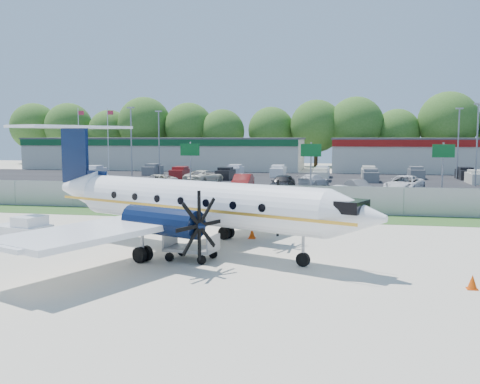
# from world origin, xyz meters

# --- Properties ---
(ground) EXTENTS (170.00, 170.00, 0.00)m
(ground) POSITION_xyz_m (0.00, 0.00, 0.00)
(ground) COLOR beige
(ground) RESTS_ON ground
(grass_verge) EXTENTS (170.00, 4.00, 0.02)m
(grass_verge) POSITION_xyz_m (0.00, 12.00, 0.01)
(grass_verge) COLOR #2D561E
(grass_verge) RESTS_ON ground
(access_road) EXTENTS (170.00, 8.00, 0.02)m
(access_road) POSITION_xyz_m (0.00, 19.00, 0.01)
(access_road) COLOR black
(access_road) RESTS_ON ground
(parking_lot) EXTENTS (170.00, 32.00, 0.02)m
(parking_lot) POSITION_xyz_m (0.00, 40.00, 0.01)
(parking_lot) COLOR black
(parking_lot) RESTS_ON ground
(perimeter_fence) EXTENTS (120.00, 0.06, 1.99)m
(perimeter_fence) POSITION_xyz_m (0.00, 14.00, 1.00)
(perimeter_fence) COLOR gray
(perimeter_fence) RESTS_ON ground
(building_west) EXTENTS (46.40, 12.40, 5.24)m
(building_west) POSITION_xyz_m (-24.00, 61.98, 2.63)
(building_west) COLOR beige
(building_west) RESTS_ON ground
(sign_left) EXTENTS (1.80, 0.26, 5.00)m
(sign_left) POSITION_xyz_m (-8.00, 22.91, 3.61)
(sign_left) COLOR gray
(sign_left) RESTS_ON ground
(sign_mid) EXTENTS (1.80, 0.26, 5.00)m
(sign_mid) POSITION_xyz_m (3.00, 22.91, 3.61)
(sign_mid) COLOR gray
(sign_mid) RESTS_ON ground
(sign_right) EXTENTS (1.80, 0.26, 5.00)m
(sign_right) POSITION_xyz_m (14.00, 22.91, 3.61)
(sign_right) COLOR gray
(sign_right) RESTS_ON ground
(flagpole_west) EXTENTS (1.06, 0.12, 10.00)m
(flagpole_west) POSITION_xyz_m (-35.92, 55.00, 5.64)
(flagpole_west) COLOR white
(flagpole_west) RESTS_ON ground
(flagpole_east) EXTENTS (1.06, 0.12, 10.00)m
(flagpole_east) POSITION_xyz_m (-30.92, 55.00, 5.64)
(flagpole_east) COLOR white
(flagpole_east) RESTS_ON ground
(light_pole_nw) EXTENTS (0.90, 0.35, 9.09)m
(light_pole_nw) POSITION_xyz_m (-20.00, 38.00, 5.23)
(light_pole_nw) COLOR gray
(light_pole_nw) RESTS_ON ground
(light_pole_ne) EXTENTS (0.90, 0.35, 9.09)m
(light_pole_ne) POSITION_xyz_m (20.00, 38.00, 5.23)
(light_pole_ne) COLOR gray
(light_pole_ne) RESTS_ON ground
(light_pole_sw) EXTENTS (0.90, 0.35, 9.09)m
(light_pole_sw) POSITION_xyz_m (-20.00, 48.00, 5.23)
(light_pole_sw) COLOR gray
(light_pole_sw) RESTS_ON ground
(light_pole_se) EXTENTS (0.90, 0.35, 9.09)m
(light_pole_se) POSITION_xyz_m (20.00, 48.00, 5.23)
(light_pole_se) COLOR gray
(light_pole_se) RESTS_ON ground
(tree_line) EXTENTS (112.00, 6.00, 14.00)m
(tree_line) POSITION_xyz_m (0.00, 74.00, 0.00)
(tree_line) COLOR #305B1B
(tree_line) RESTS_ON ground
(aircraft) EXTENTS (19.77, 19.21, 6.13)m
(aircraft) POSITION_xyz_m (-1.39, 0.50, 2.37)
(aircraft) COLOR white
(aircraft) RESTS_ON ground
(pushback_tug) EXTENTS (3.07, 2.54, 1.49)m
(pushback_tug) POSITION_xyz_m (-10.13, 0.10, 0.71)
(pushback_tug) COLOR white
(pushback_tug) RESTS_ON ground
(baggage_cart_far) EXTENTS (2.44, 1.70, 1.18)m
(baggage_cart_far) POSITION_xyz_m (-0.72, -1.61, 0.55)
(baggage_cart_far) COLOR gray
(baggage_cart_far) RESTS_ON ground
(cone_nose) EXTENTS (0.38, 0.38, 0.55)m
(cone_nose) POSITION_xyz_m (10.59, -4.07, 0.26)
(cone_nose) COLOR #DA4406
(cone_nose) RESTS_ON ground
(cone_starboard_wing) EXTENTS (0.40, 0.40, 0.57)m
(cone_starboard_wing) POSITION_xyz_m (1.08, 3.91, 0.27)
(cone_starboard_wing) COLOR #DA4406
(cone_starboard_wing) RESTS_ON ground
(road_car_west) EXTENTS (4.81, 3.08, 1.30)m
(road_car_west) POSITION_xyz_m (-16.08, 17.34, 0.00)
(road_car_west) COLOR beige
(road_car_west) RESTS_ON ground
(road_car_mid) EXTENTS (4.40, 1.92, 1.41)m
(road_car_mid) POSITION_xyz_m (5.21, 20.89, 0.00)
(road_car_mid) COLOR silver
(road_car_mid) RESTS_ON ground
(parked_car_a) EXTENTS (3.99, 5.66, 1.44)m
(parked_car_a) POSITION_xyz_m (-13.78, 29.67, 0.00)
(parked_car_a) COLOR beige
(parked_car_a) RESTS_ON ground
(parked_car_b) EXTENTS (1.95, 5.10, 1.66)m
(parked_car_b) POSITION_xyz_m (-4.26, 29.01, 0.00)
(parked_car_b) COLOR maroon
(parked_car_b) RESTS_ON ground
(parked_car_c) EXTENTS (2.46, 5.14, 1.69)m
(parked_car_c) POSITION_xyz_m (-0.19, 28.94, 0.00)
(parked_car_c) COLOR black
(parked_car_c) RESTS_ON ground
(parked_car_d) EXTENTS (2.85, 4.17, 1.30)m
(parked_car_d) POSITION_xyz_m (7.28, 28.59, 0.00)
(parked_car_d) COLOR #595B5E
(parked_car_d) RESTS_ON ground
(parked_car_e) EXTENTS (4.80, 6.74, 1.70)m
(parked_car_e) POSITION_xyz_m (11.62, 29.51, 0.00)
(parked_car_e) COLOR silver
(parked_car_e) RESTS_ON ground
(parked_car_f) EXTENTS (4.22, 6.23, 1.59)m
(parked_car_f) POSITION_xyz_m (-10.16, 35.81, 0.00)
(parked_car_f) COLOR beige
(parked_car_f) RESTS_ON ground
(parked_car_g) EXTENTS (3.71, 5.11, 1.38)m
(parked_car_g) POSITION_xyz_m (2.55, 34.74, 0.00)
(parked_car_g) COLOR silver
(parked_car_g) RESTS_ON ground
(far_parking_rows) EXTENTS (56.00, 10.00, 1.60)m
(far_parking_rows) POSITION_xyz_m (0.00, 45.00, 0.00)
(far_parking_rows) COLOR gray
(far_parking_rows) RESTS_ON ground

